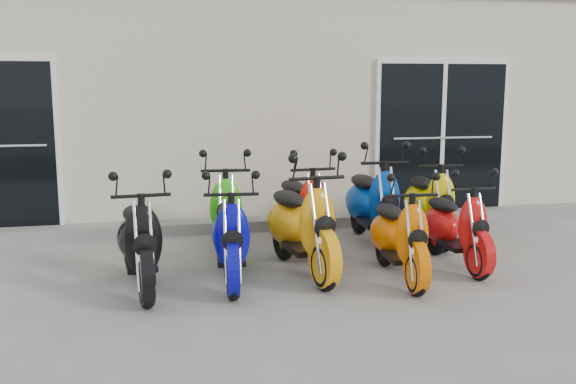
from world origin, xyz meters
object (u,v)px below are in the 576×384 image
object	(u,v)px
scooter_front_blue	(230,224)
scooter_back_red	(302,197)
scooter_front_black	(139,228)
scooter_front_orange_a	(301,212)
scooter_front_red	(456,216)
scooter_back_green	(226,199)
scooter_back_blue	(373,192)
scooter_front_orange_b	(399,224)
scooter_back_yellow	(430,192)

from	to	relation	value
scooter_front_blue	scooter_back_red	xyz separation A→B (m)	(1.01, 1.23, 0.03)
scooter_front_black	scooter_front_blue	distance (m)	0.89
scooter_front_orange_a	scooter_back_red	distance (m)	1.11
scooter_front_red	scooter_back_green	xyz separation A→B (m)	(-2.38, 1.14, 0.07)
scooter_front_black	scooter_back_blue	size ratio (longest dim) A/B	0.92
scooter_front_black	scooter_front_orange_b	xyz separation A→B (m)	(2.57, -0.21, -0.03)
scooter_front_orange_a	scooter_front_orange_b	size ratio (longest dim) A/B	1.15
scooter_front_blue	scooter_front_orange_b	xyz separation A→B (m)	(1.68, -0.25, -0.02)
scooter_front_red	scooter_back_blue	xyz separation A→B (m)	(-0.57, 1.10, 0.10)
scooter_front_blue	scooter_back_green	distance (m)	1.21
scooter_back_green	scooter_back_yellow	bearing A→B (deg)	5.71
scooter_front_blue	scooter_front_orange_b	distance (m)	1.70
scooter_front_orange_b	scooter_back_green	bearing A→B (deg)	140.76
scooter_front_black	scooter_back_green	size ratio (longest dim) A/B	0.97
scooter_front_orange_a	scooter_back_blue	world-z (taller)	scooter_front_orange_a
scooter_front_red	scooter_back_green	world-z (taller)	scooter_back_green
scooter_front_blue	scooter_back_red	size ratio (longest dim) A/B	0.96
scooter_front_orange_b	scooter_back_yellow	distance (m)	1.78
scooter_front_blue	scooter_front_red	size ratio (longest dim) A/B	1.05
scooter_back_yellow	scooter_front_orange_a	bearing A→B (deg)	-144.84
scooter_front_orange_b	scooter_back_yellow	xyz separation A→B (m)	(0.99, 1.48, 0.04)
scooter_back_red	scooter_back_yellow	world-z (taller)	scooter_back_red
scooter_front_red	scooter_back_green	distance (m)	2.64
scooter_front_black	scooter_front_red	distance (m)	3.35
scooter_front_blue	scooter_front_orange_b	bearing A→B (deg)	-3.76
scooter_front_red	scooter_back_yellow	xyz separation A→B (m)	(0.21, 1.16, 0.06)
scooter_front_red	scooter_back_red	xyz separation A→B (m)	(-1.44, 1.15, 0.06)
scooter_back_green	scooter_back_red	xyz separation A→B (m)	(0.93, 0.02, -0.01)
scooter_front_blue	scooter_front_orange_a	bearing A→B (deg)	15.75
scooter_back_green	scooter_back_red	size ratio (longest dim) A/B	1.02
scooter_back_red	scooter_front_blue	bearing A→B (deg)	-135.14
scooter_back_green	scooter_back_red	distance (m)	0.93
scooter_front_black	scooter_back_red	size ratio (longest dim) A/B	0.98
scooter_front_black	scooter_back_yellow	distance (m)	3.77
scooter_front_orange_b	scooter_back_green	distance (m)	2.17
scooter_front_red	scooter_back_blue	distance (m)	1.24
scooter_front_orange_b	scooter_back_red	xyz separation A→B (m)	(-0.67, 1.48, 0.04)
scooter_front_orange_a	scooter_front_orange_b	xyz separation A→B (m)	(0.92, -0.40, -0.09)
scooter_front_orange_a	scooter_back_green	world-z (taller)	scooter_front_orange_a
scooter_back_red	scooter_back_yellow	bearing A→B (deg)	-5.49
scooter_front_blue	scooter_back_yellow	world-z (taller)	scooter_back_yellow
scooter_front_blue	scooter_front_orange_a	world-z (taller)	scooter_front_orange_a
scooter_front_red	scooter_back_yellow	bearing A→B (deg)	78.93
scooter_front_black	scooter_back_yellow	world-z (taller)	scooter_back_yellow
scooter_front_blue	scooter_back_green	world-z (taller)	scooter_back_green
scooter_back_green	scooter_back_blue	bearing A→B (deg)	4.09
scooter_front_black	scooter_back_yellow	size ratio (longest dim) A/B	0.98
scooter_back_green	scooter_back_yellow	xyz separation A→B (m)	(2.58, 0.02, -0.01)
scooter_front_black	scooter_back_green	distance (m)	1.59
scooter_back_red	scooter_back_blue	bearing A→B (deg)	-9.11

